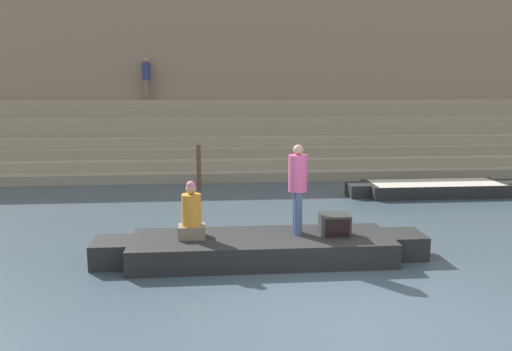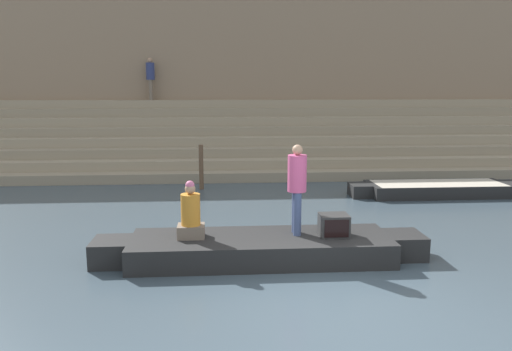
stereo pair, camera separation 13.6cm
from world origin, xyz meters
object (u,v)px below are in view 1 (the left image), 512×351
Objects in this scene: person_rowing at (192,215)px; mooring_post at (199,167)px; person_on_steps at (147,76)px; person_standing at (298,183)px; tv_set at (335,225)px; rowboat_main at (262,247)px; moored_boat_shore at (435,188)px.

person_rowing is 0.76× the size of mooring_post.
mooring_post is at bearing 57.40° from person_on_steps.
tv_set is at bearing -13.33° from person_standing.
tv_set is at bearing 57.93° from person_on_steps.
person_on_steps reaches higher than mooring_post.
person_on_steps is at bearing 94.86° from person_rowing.
person_on_steps is at bearing 106.38° from rowboat_main.
person_on_steps reaches higher than person_standing.
rowboat_main is at bearing 52.42° from person_on_steps.
tv_set is 0.38× the size of mooring_post.
mooring_post reaches higher than rowboat_main.
rowboat_main is 1.38m from tv_set.
person_standing is at bearing 55.49° from person_on_steps.
person_standing is at bearing 156.40° from tv_set.
rowboat_main is at bearing -165.81° from person_standing.
person_standing is 12.76m from person_on_steps.
person_standing is 0.98× the size of person_on_steps.
mooring_post is 0.81× the size of person_on_steps.
person_rowing is at bearing -174.35° from person_standing.
person_standing is 1.01m from tv_set.
person_on_steps is (-4.78, 12.07, 2.86)m from tv_set.
person_on_steps is (-2.22, 11.98, 2.65)m from person_rowing.
mooring_post is 6.67m from person_on_steps.
tv_set is (1.32, -0.06, 0.40)m from rowboat_main.
moored_boat_shore is 11.85m from person_on_steps.
mooring_post is (-2.61, 6.43, 0.05)m from tv_set.
mooring_post is at bearing 110.24° from person_standing.
rowboat_main is 7.45m from moored_boat_shore.
person_standing reaches higher than rowboat_main.
person_rowing is 12.46m from person_on_steps.
person_standing is 1.59× the size of person_rowing.
person_rowing is at bearing -89.58° from mooring_post.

